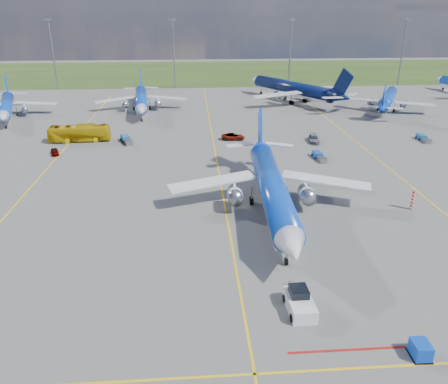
{
  "coord_description": "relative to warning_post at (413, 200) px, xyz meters",
  "views": [
    {
      "loc": [
        -4.23,
        -45.29,
        26.18
      ],
      "look_at": [
        -0.43,
        6.76,
        4.0
      ],
      "focal_mm": 35.0,
      "sensor_mm": 36.0,
      "label": 1
    }
  ],
  "objects": [
    {
      "name": "bg_jet_ne",
      "position": [
        23.26,
        62.88,
        -1.5
      ],
      "size": [
        38.64,
        41.89,
        8.83
      ],
      "primitive_type": null,
      "rotation": [
        0.0,
        0.0,
        2.65
      ],
      "color": "#0D40BE",
      "rests_on": "ground"
    },
    {
      "name": "bg_jet_nw",
      "position": [
        -77.2,
        60.28,
        -1.5
      ],
      "size": [
        35.13,
        40.33,
        8.9
      ],
      "primitive_type": null,
      "rotation": [
        0.0,
        0.0,
        0.31
      ],
      "color": "#0D40BE",
      "rests_on": "ground"
    },
    {
      "name": "apron_bus",
      "position": [
        -54.02,
        37.74,
        0.26
      ],
      "size": [
        12.81,
        3.8,
        3.52
      ],
      "primitive_type": "imported",
      "rotation": [
        0.0,
        0.0,
        1.64
      ],
      "color": "#C7A10B",
      "rests_on": "ground"
    },
    {
      "name": "service_car_c",
      "position": [
        -4.99,
        33.5,
        -0.78
      ],
      "size": [
        2.74,
        5.22,
        1.44
      ],
      "primitive_type": "imported",
      "rotation": [
        0.0,
        0.0,
        -0.15
      ],
      "color": "#999999",
      "rests_on": "ground"
    },
    {
      "name": "bg_jet_nnw",
      "position": [
        -43.92,
        65.79,
        -1.5
      ],
      "size": [
        30.18,
        37.66,
        9.21
      ],
      "primitive_type": null,
      "rotation": [
        0.0,
        0.0,
        0.1
      ],
      "color": "#0D40BE",
      "rests_on": "ground"
    },
    {
      "name": "floodlight_masts",
      "position": [
        -16.0,
        102.0,
        11.06
      ],
      "size": [
        202.2,
        0.5,
        22.7
      ],
      "color": "slate",
      "rests_on": "ground"
    },
    {
      "name": "baggage_tug_w",
      "position": [
        -6.94,
        22.64,
        -0.99
      ],
      "size": [
        1.56,
        4.91,
        1.09
      ],
      "rotation": [
        0.0,
        0.0,
        0.06
      ],
      "color": "#194498",
      "rests_on": "ground"
    },
    {
      "name": "pushback_tug",
      "position": [
        -20.78,
        -20.53,
        -0.67
      ],
      "size": [
        2.39,
        6.13,
        2.07
      ],
      "rotation": [
        0.0,
        0.0,
        0.03
      ],
      "color": "silver",
      "rests_on": "ground"
    },
    {
      "name": "warning_post",
      "position": [
        0.0,
        0.0,
        0.0
      ],
      "size": [
        0.5,
        0.5,
        3.0
      ],
      "primitive_type": "cylinder",
      "color": "red",
      "rests_on": "ground"
    },
    {
      "name": "grass_strip",
      "position": [
        -26.0,
        142.0,
        -1.5
      ],
      "size": [
        400.0,
        80.0,
        0.01
      ],
      "primitive_type": "cube",
      "color": "#2D4719",
      "rests_on": "ground"
    },
    {
      "name": "baggage_tug_c",
      "position": [
        -44.21,
        36.23,
        -0.93
      ],
      "size": [
        3.14,
        5.6,
        1.22
      ],
      "rotation": [
        0.0,
        0.0,
        0.34
      ],
      "color": "#195B99",
      "rests_on": "ground"
    },
    {
      "name": "taxiway_lines",
      "position": [
        -25.83,
        19.7,
        -1.49
      ],
      "size": [
        60.25,
        160.0,
        0.02
      ],
      "color": "yellow",
      "rests_on": "ground"
    },
    {
      "name": "baggage_tug_e",
      "position": [
        18.46,
        32.97,
        -1.0
      ],
      "size": [
        1.48,
        4.85,
        1.08
      ],
      "rotation": [
        0.0,
        0.0,
        -0.04
      ],
      "color": "#185A93",
      "rests_on": "ground"
    },
    {
      "name": "service_car_a",
      "position": [
        -56.86,
        28.95,
        -0.93
      ],
      "size": [
        2.38,
        3.63,
        1.15
      ],
      "primitive_type": "imported",
      "rotation": [
        0.0,
        0.0,
        0.33
      ],
      "color": "#999999",
      "rests_on": "ground"
    },
    {
      "name": "main_airliner",
      "position": [
        -19.77,
        0.59,
        -1.5
      ],
      "size": [
        32.52,
        41.64,
        10.54
      ],
      "primitive_type": null,
      "rotation": [
        0.0,
        0.0,
        -0.05
      ],
      "color": "#0D40BE",
      "rests_on": "ground"
    },
    {
      "name": "service_car_b",
      "position": [
        -21.71,
        36.59,
        -0.81
      ],
      "size": [
        5.19,
        2.82,
        1.38
      ],
      "primitive_type": "imported",
      "rotation": [
        0.0,
        0.0,
        1.46
      ],
      "color": "#999999",
      "rests_on": "ground"
    },
    {
      "name": "uld_container",
      "position": [
        -12.4,
        -27.12,
        -0.82
      ],
      "size": [
        1.41,
        1.74,
        1.36
      ],
      "primitive_type": "cube",
      "rotation": [
        0.0,
        0.0,
        -0.03
      ],
      "color": "#0D41B8",
      "rests_on": "ground"
    },
    {
      "name": "bg_jet_n",
      "position": [
        -0.56,
        75.59,
        -1.5
      ],
      "size": [
        50.71,
        54.51,
        11.45
      ],
      "primitive_type": null,
      "rotation": [
        0.0,
        0.0,
        3.67
      ],
      "color": "#07133E",
      "rests_on": "ground"
    },
    {
      "name": "ground",
      "position": [
        -26.0,
        -8.0,
        -1.5
      ],
      "size": [
        400.0,
        400.0,
        0.0
      ],
      "primitive_type": "plane",
      "color": "#565654",
      "rests_on": "ground"
    }
  ]
}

